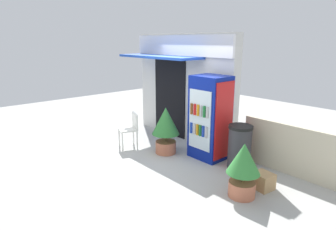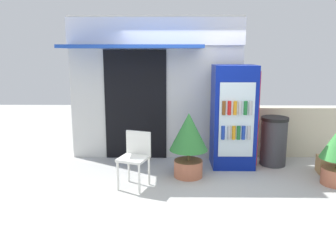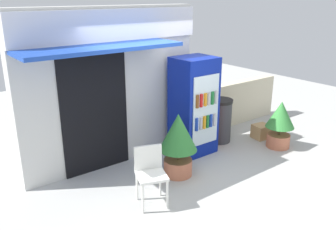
% 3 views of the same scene
% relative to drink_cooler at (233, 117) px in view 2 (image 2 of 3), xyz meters
% --- Properties ---
extents(ground, '(16.00, 16.00, 0.00)m').
position_rel_drink_cooler_xyz_m(ground, '(-0.82, -0.91, -0.93)').
color(ground, '#B2B2AD').
extents(storefront_building, '(3.36, 1.07, 2.78)m').
position_rel_drink_cooler_xyz_m(storefront_building, '(-1.46, 0.56, 0.53)').
color(storefront_building, silver).
rests_on(storefront_building, ground).
extents(drink_cooler, '(0.78, 0.71, 1.87)m').
position_rel_drink_cooler_xyz_m(drink_cooler, '(0.00, 0.00, 0.00)').
color(drink_cooler, navy).
rests_on(drink_cooler, ground).
extents(plastic_chair, '(0.53, 0.53, 0.87)m').
position_rel_drink_cooler_xyz_m(plastic_chair, '(-1.70, -0.98, -0.41)').
color(plastic_chair, white).
rests_on(plastic_chair, ground).
extents(potted_plant_near_shop, '(0.64, 0.64, 1.11)m').
position_rel_drink_cooler_xyz_m(potted_plant_near_shop, '(-0.85, -0.57, -0.28)').
color(potted_plant_near_shop, '#BC6B4C').
rests_on(potted_plant_near_shop, ground).
extents(trash_bin, '(0.50, 0.50, 0.91)m').
position_rel_drink_cooler_xyz_m(trash_bin, '(0.78, 0.06, -0.47)').
color(trash_bin, '#38383D').
rests_on(trash_bin, ground).
extents(stone_boundary_wall, '(2.50, 0.24, 1.01)m').
position_rel_drink_cooler_xyz_m(stone_boundary_wall, '(1.84, 0.62, -0.43)').
color(stone_boundary_wall, beige).
rests_on(stone_boundary_wall, ground).
extents(cardboard_box, '(0.38, 0.36, 0.30)m').
position_rel_drink_cooler_xyz_m(cardboard_box, '(1.61, -0.38, -0.79)').
color(cardboard_box, tan).
rests_on(cardboard_box, ground).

